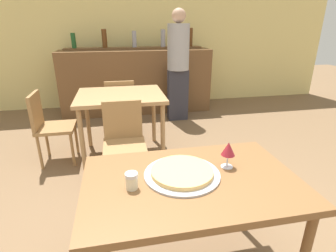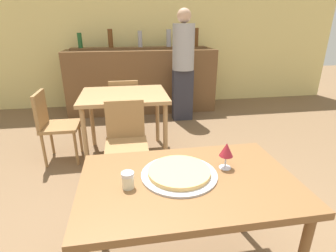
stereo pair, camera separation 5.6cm
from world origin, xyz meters
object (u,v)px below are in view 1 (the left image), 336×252
at_px(pizza_tray, 182,173).
at_px(person_standing, 178,62).
at_px(chair_far_side_left, 48,123).
at_px(wine_glass, 228,150).
at_px(cheese_shaker, 132,181).
at_px(chair_far_side_front, 124,138).
at_px(chair_far_side_back, 120,104).

distance_m(pizza_tray, person_standing, 2.97).
bearing_deg(chair_far_side_left, wine_glass, -140.67).
bearing_deg(cheese_shaker, chair_far_side_front, 90.24).
distance_m(pizza_tray, cheese_shaker, 0.29).
bearing_deg(person_standing, cheese_shaker, -107.73).
relative_size(chair_far_side_back, person_standing, 0.47).
distance_m(person_standing, wine_glass, 2.87).
height_order(chair_far_side_back, wine_glass, wine_glass).
xyz_separation_m(chair_far_side_back, wine_glass, (0.57, -2.26, 0.36)).
xyz_separation_m(pizza_tray, person_standing, (0.66, 2.88, 0.20)).
relative_size(chair_far_side_back, cheese_shaker, 9.31).
bearing_deg(chair_far_side_back, cheese_shaker, 90.12).
bearing_deg(cheese_shaker, wine_glass, 10.73).
xyz_separation_m(chair_far_side_left, cheese_shaker, (0.82, -1.79, 0.29)).
distance_m(chair_far_side_front, cheese_shaker, 1.25).
relative_size(chair_far_side_back, pizza_tray, 1.94).
xyz_separation_m(chair_far_side_front, person_standing, (0.95, 1.74, 0.47)).
bearing_deg(wine_glass, chair_far_side_left, 129.33).
bearing_deg(chair_far_side_front, person_standing, 61.38).
relative_size(chair_far_side_front, chair_far_side_left, 1.00).
bearing_deg(chair_far_side_left, chair_far_side_front, -125.43).
bearing_deg(chair_far_side_left, person_standing, -56.57).
bearing_deg(wine_glass, person_standing, 82.39).
distance_m(chair_far_side_back, pizza_tray, 2.33).
xyz_separation_m(chair_far_side_front, chair_far_side_back, (0.00, 1.15, 0.00)).
xyz_separation_m(chair_far_side_back, chair_far_side_left, (-0.81, -0.58, 0.00)).
bearing_deg(chair_far_side_back, chair_far_side_front, 90.00).
xyz_separation_m(chair_far_side_left, person_standing, (1.76, 1.16, 0.47)).
bearing_deg(wine_glass, pizza_tray, -172.53).
bearing_deg(cheese_shaker, pizza_tray, 13.92).
height_order(person_standing, wine_glass, person_standing).
relative_size(cheese_shaker, person_standing, 0.05).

